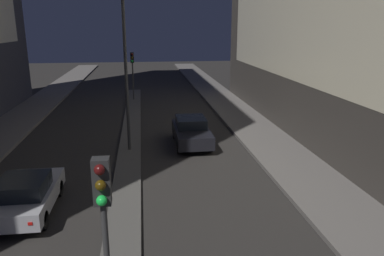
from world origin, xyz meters
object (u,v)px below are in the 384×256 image
Objects in this scene: traffic_light_mid at (132,65)px; street_lamp at (125,43)px; traffic_light_near at (104,214)px; car_left_lane at (26,195)px; car_right_lane at (191,132)px.

street_lamp is (0.00, -14.05, 2.54)m from traffic_light_mid.
traffic_light_near reaches higher than car_left_lane.
car_left_lane is (-3.47, -6.44, -5.00)m from street_lamp.
street_lamp is 8.86m from car_left_lane.
traffic_light_mid is 0.98× the size of car_right_lane.
car_left_lane is at bearing -133.96° from car_right_lane.
street_lamp is 2.01× the size of car_left_lane.
traffic_light_mid is at bearing 104.64° from car_right_lane.
street_lamp is at bearing -167.62° from car_right_lane.
car_right_lane is (3.47, 0.76, -4.96)m from street_lamp.
traffic_light_near is 0.50× the size of street_lamp.
car_right_lane is (3.47, 13.67, -2.42)m from traffic_light_near.
traffic_light_near is at bearing -90.00° from street_lamp.
traffic_light_mid reaches higher than car_left_lane.
street_lamp is (0.00, 12.91, 2.54)m from traffic_light_near.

